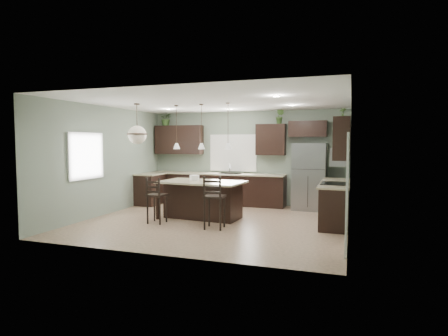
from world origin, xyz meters
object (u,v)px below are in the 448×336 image
Objects in this scene: bar_stool_right at (215,202)px; plant_back_left at (166,118)px; serving_dish at (194,178)px; bar_stool_left at (157,200)px; refrigerator at (309,177)px; kitchen_island at (202,200)px.

plant_back_left reaches higher than bar_stool_right.
serving_dish is 1.12m from bar_stool_left.
plant_back_left is at bearing 114.00° from bar_stool_left.
bar_stool_left is at bearing -66.32° from plant_back_left.
plant_back_left is at bearing 126.48° from bar_stool_right.
serving_dish is 3.42m from plant_back_left.
bar_stool_left is 1.46m from bar_stool_right.
refrigerator is 1.60× the size of bar_stool_right.
kitchen_island is 1.76× the size of bar_stool_right.
serving_dish is (-0.20, 0.02, 0.53)m from kitchen_island.
plant_back_left is (-1.37, 3.12, 2.10)m from bar_stool_left.
kitchen_island is 1.90× the size of bar_stool_left.
bar_stool_left is at bearing -137.08° from refrigerator.
bar_stool_right is at bearing -119.21° from refrigerator.
refrigerator is at bearing 55.99° from bar_stool_right.
refrigerator is 0.91× the size of kitchen_island.
refrigerator is 4.83m from plant_back_left.
bar_stool_left is at bearing 171.39° from bar_stool_right.
kitchen_island is at bearing -4.71° from serving_dish.
bar_stool_right is 2.49× the size of plant_back_left.
plant_back_left is (-4.52, 0.20, 1.71)m from refrigerator.
refrigerator is 7.71× the size of serving_dish.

